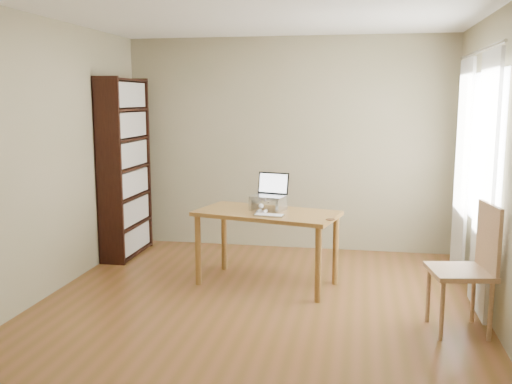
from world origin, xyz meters
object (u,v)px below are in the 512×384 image
bookshelf (125,168)px  laptop (269,190)px  desk (267,221)px  keyboard (269,215)px  cat (268,203)px  chair (471,263)px

bookshelf → laptop: bookshelf is taller
desk → keyboard: (0.06, -0.22, 0.11)m
bookshelf → cat: (1.82, -0.69, -0.23)m
chair → keyboard: bearing=149.5°
bookshelf → cat: size_ratio=4.29×
bookshelf → cat: bearing=-20.8°
bookshelf → laptop: bearing=-19.9°
laptop → keyboard: laptop is taller
laptop → keyboard: 0.41m
keyboard → cat: 0.34m
desk → keyboard: keyboard is taller
chair → bookshelf: bearing=145.5°
laptop → cat: (-0.01, -0.03, -0.12)m
desk → cat: cat is taller
desk → keyboard: 0.25m
bookshelf → keyboard: 2.16m
keyboard → chair: 1.86m
bookshelf → desk: size_ratio=1.40×
cat → chair: size_ratio=0.47×
bookshelf → keyboard: (1.88, -1.02, -0.29)m
keyboard → desk: bearing=110.8°
desk → laptop: laptop is taller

